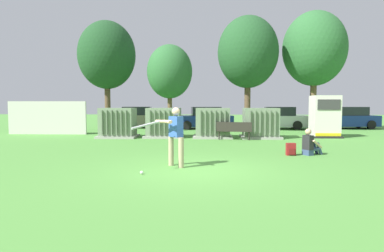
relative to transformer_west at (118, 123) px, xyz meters
name	(u,v)px	position (x,y,z in m)	size (l,w,h in m)	color
ground_plane	(193,170)	(4.54, -8.76, -0.79)	(96.00, 96.00, 0.00)	#51933D
fence_panel	(47,118)	(-4.83, 1.74, 0.21)	(4.80, 0.12, 2.00)	beige
transformer_west	(118,123)	(0.00, 0.00, 0.00)	(2.10, 1.70, 1.62)	#9E9B93
transformer_mid_west	(164,123)	(2.50, 0.21, 0.00)	(2.10, 1.70, 1.62)	#9E9B93
transformer_mid_east	(213,123)	(5.18, 0.16, 0.00)	(2.10, 1.70, 1.62)	#9E9B93
transformer_east	(260,124)	(7.75, 0.09, 0.00)	(2.10, 1.70, 1.62)	#9E9B93
generator_enclosure	(325,117)	(11.35, 0.73, 0.35)	(1.60, 1.40, 2.30)	#262626
park_bench	(234,129)	(6.27, -0.84, -0.25)	(1.84, 0.68, 0.92)	#2D2823
batter	(174,134)	(3.97, -8.29, 0.19)	(1.34, 1.30, 1.74)	tan
sports_ball	(142,173)	(3.21, -9.38, -0.74)	(0.09, 0.09, 0.09)	white
seated_spectator	(310,145)	(8.62, -5.80, -0.41)	(0.79, 0.67, 0.96)	#384C75
backpack	(291,149)	(7.92, -5.91, -0.57)	(0.33, 0.28, 0.44)	maroon
tree_left	(107,55)	(-2.21, 5.37, 4.46)	(4.00, 4.00, 7.65)	brown
tree_center_left	(170,72)	(2.31, 4.64, 3.22)	(3.06, 3.06, 5.84)	brown
tree_center_right	(248,52)	(7.54, 4.53, 4.46)	(4.00, 4.00, 7.65)	brown
tree_right	(314,49)	(12.10, 5.29, 4.77)	(4.24, 4.24, 8.10)	brown
parked_car_leftmost	(136,118)	(-0.70, 7.66, -0.04)	(4.31, 2.15, 1.62)	gray
parked_car_left_of_center	(204,119)	(4.63, 6.77, -0.04)	(4.39, 2.33, 1.62)	navy
parked_car_right_of_center	(278,119)	(10.07, 6.94, -0.04)	(4.31, 2.15, 1.62)	silver
parked_car_rightmost	(348,118)	(15.43, 7.54, -0.04)	(4.35, 2.25, 1.62)	navy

